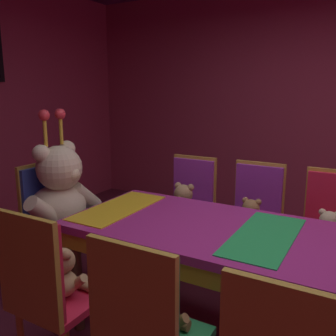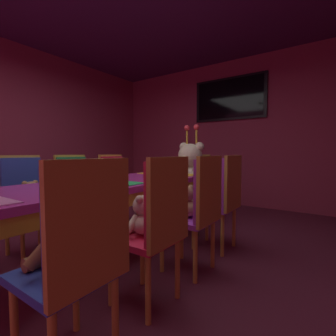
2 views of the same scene
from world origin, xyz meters
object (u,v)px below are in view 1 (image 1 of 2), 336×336
teddy_left_2 (160,314)px  king_teddy_bear (62,194)px  teddy_right_2 (250,218)px  teddy_left_3 (64,275)px  chair_left_2 (143,325)px  chair_left_3 (43,284)px  banquet_table (264,250)px  chair_right_2 (256,210)px  throne_chair (48,211)px  teddy_right_1 (328,232)px  teddy_right_3 (183,205)px  chair_right_3 (191,201)px  chair_right_1 (331,223)px

teddy_left_2 → king_teddy_bear: (0.71, 1.32, 0.20)m
teddy_right_2 → teddy_left_3: bearing=-23.4°
teddy_left_2 → chair_left_2: bearing=-180.0°
chair_left_3 → teddy_right_2: size_ratio=3.39×
banquet_table → teddy_left_3: bearing=127.2°
chair_left_2 → king_teddy_bear: bearing=57.2°
chair_right_2 → king_teddy_bear: (-0.85, 1.29, 0.17)m
teddy_left_2 → chair_right_2: bearing=0.9°
banquet_table → throne_chair: bearing=90.0°
teddy_right_1 → teddy_right_3: size_ratio=0.85×
chair_right_3 → chair_left_2: bearing=19.9°
banquet_table → teddy_right_2: size_ratio=8.39×
teddy_right_3 → chair_right_1: bearing=97.8°
chair_left_2 → throne_chair: 1.72m
banquet_table → throne_chair: size_ratio=2.47×
chair_left_3 → chair_right_3: same height
teddy_right_3 → king_teddy_bear: bearing=-46.2°
teddy_right_1 → throne_chair: (-0.70, 2.03, 0.02)m
banquet_table → chair_left_2: 0.89m
teddy_left_2 → chair_right_3: 1.65m
banquet_table → teddy_right_1: size_ratio=8.39×
chair_right_3 → throne_chair: same height
king_teddy_bear → teddy_right_3: bearing=43.8°
chair_right_2 → throne_chair: size_ratio=1.00×
throne_chair → teddy_right_2: bearing=25.6°
teddy_left_2 → teddy_right_1: teddy_right_1 is taller
chair_left_3 → throne_chair: (0.82, 0.87, 0.00)m
chair_right_1 → chair_right_3: 1.15m
teddy_right_2 → teddy_right_1: bearing=89.3°
chair_right_3 → teddy_right_3: bearing=0.0°
throne_chair → chair_right_2: bearing=30.0°
chair_left_2 → chair_right_2: 1.70m
teddy_left_3 → teddy_right_2: teddy_left_3 is taller
throne_chair → king_teddy_bear: 0.24m
chair_left_2 → chair_right_2: (1.70, 0.03, 0.00)m
chair_right_1 → teddy_right_1: bearing=0.0°
chair_right_1 → teddy_right_3: bearing=-82.2°
chair_right_3 → teddy_left_2: bearing=21.6°
chair_left_3 → chair_right_1: (1.66, -1.16, 0.00)m
teddy_left_3 → chair_right_3: bearing=-0.6°
teddy_left_3 → chair_right_2: 1.64m
banquet_table → king_teddy_bear: king_teddy_bear is taller
teddy_left_3 → teddy_right_2: bearing=-23.4°
chair_left_3 → teddy_left_3: bearing=0.0°
teddy_right_2 → teddy_right_3: teddy_right_3 is taller
chair_right_1 → chair_right_3: bearing=-89.5°
throne_chair → chair_left_2: bearing=-29.7°
chair_left_2 → king_teddy_bear: king_teddy_bear is taller
teddy_right_2 → chair_right_3: size_ratio=0.29×
throne_chair → teddy_left_2: bearing=-25.4°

